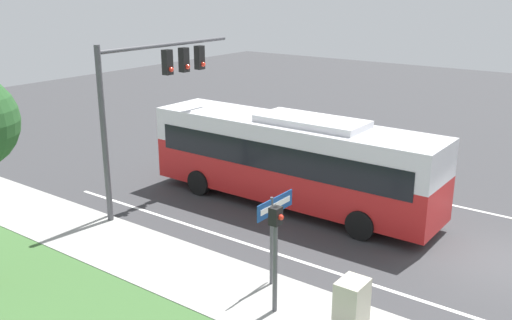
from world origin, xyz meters
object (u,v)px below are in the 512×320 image
at_px(bus, 291,157).
at_px(pedestrian_signal, 276,242).
at_px(signal_gantry, 152,85).
at_px(street_sign, 274,222).
at_px(utility_cabinet, 352,304).

xyz_separation_m(bus, pedestrian_signal, (-6.44, -3.75, 0.09)).
bearing_deg(pedestrian_signal, bus, 30.19).
bearing_deg(signal_gantry, pedestrian_signal, -114.80).
relative_size(bus, signal_gantry, 1.75).
relative_size(signal_gantry, street_sign, 2.44).
bearing_deg(utility_cabinet, signal_gantry, 72.27).
height_order(signal_gantry, street_sign, signal_gantry).
distance_m(signal_gantry, street_sign, 7.83).
bearing_deg(signal_gantry, utility_cabinet, -107.73).
height_order(signal_gantry, pedestrian_signal, signal_gantry).
bearing_deg(street_sign, utility_cabinet, -102.71).
bearing_deg(utility_cabinet, street_sign, 77.29).
bearing_deg(street_sign, bus, 28.71).
bearing_deg(street_sign, pedestrian_signal, -143.40).
relative_size(bus, utility_cabinet, 9.45).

